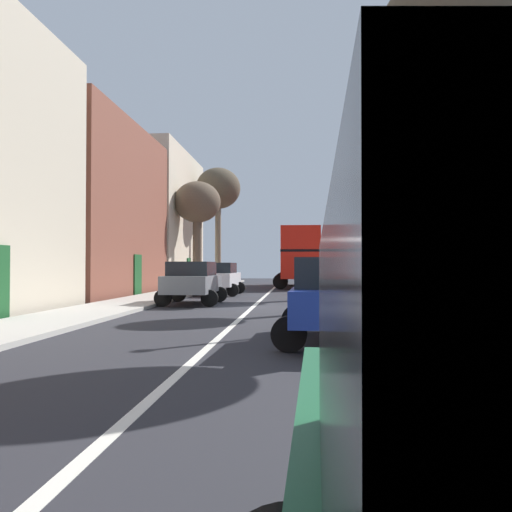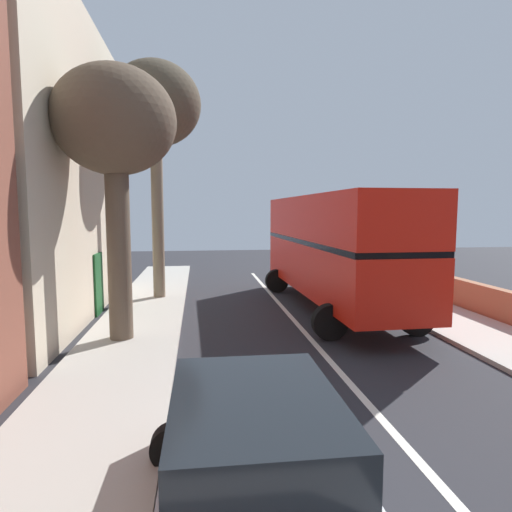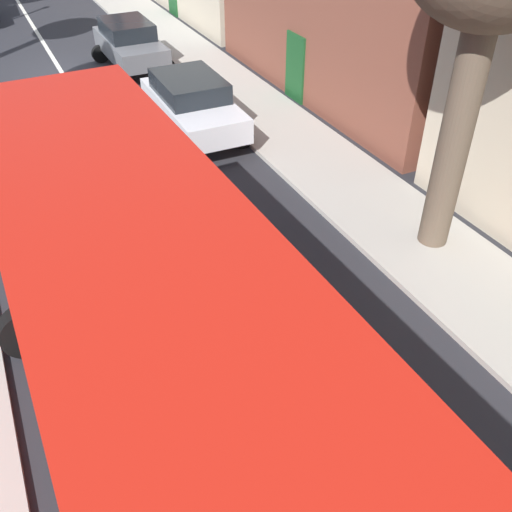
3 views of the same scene
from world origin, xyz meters
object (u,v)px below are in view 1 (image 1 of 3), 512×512
litter_bin_right (397,288)px  street_tree_left_2 (218,190)px  street_tree_right_5 (451,44)px  parked_car_white_left_3 (218,277)px  lamppost_right (397,180)px  street_tree_right_1 (389,114)px  street_tree_right_3 (362,168)px  parked_car_blue_right_2 (340,295)px  double_decker_bus (299,254)px  parked_car_grey_left_1 (193,280)px  street_tree_left_0 (197,205)px

litter_bin_right → street_tree_left_2: bearing=116.1°
street_tree_right_5 → litter_bin_right: (0.46, 8.28, -5.42)m
parked_car_white_left_3 → street_tree_right_5: size_ratio=0.57×
street_tree_right_5 → lamppost_right: size_ratio=1.19×
street_tree_right_1 → street_tree_right_3: bearing=91.9°
street_tree_right_1 → street_tree_right_5: size_ratio=1.11×
street_tree_left_2 → street_tree_right_3: (9.43, -14.27, -1.16)m
parked_car_white_left_3 → street_tree_right_1: (7.51, -7.42, 6.13)m
parked_car_white_left_3 → litter_bin_right: 10.62m
street_tree_right_1 → street_tree_right_5: (-0.18, -8.07, -0.95)m
parked_car_blue_right_2 → street_tree_right_5: street_tree_right_5 is taller
parked_car_white_left_3 → street_tree_right_1: 12.21m
lamppost_right → street_tree_right_3: bearing=87.4°
double_decker_bus → street_tree_right_3: 12.72m
parked_car_grey_left_1 → street_tree_right_3: street_tree_right_3 is taller
double_decker_bus → parked_car_white_left_3: size_ratio=2.46×
parked_car_blue_right_2 → litter_bin_right: 9.26m
parked_car_grey_left_1 → litter_bin_right: bearing=-5.7°
parked_car_blue_right_2 → street_tree_left_0: (-7.63, 23.45, 4.68)m
street_tree_right_1 → litter_bin_right: size_ratio=7.13×
street_tree_right_3 → street_tree_left_2: bearing=123.5°
street_tree_right_1 → street_tree_right_5: bearing=-91.2°
parked_car_blue_right_2 → double_decker_bus: bearing=91.7°
street_tree_left_2 → street_tree_right_1: bearing=-64.8°
litter_bin_right → double_decker_bus: bearing=101.5°
street_tree_right_5 → litter_bin_right: street_tree_right_5 is taller
parked_car_grey_left_1 → street_tree_right_1: street_tree_right_1 is taller
parked_car_white_left_3 → street_tree_right_3: 9.15m
street_tree_right_1 → street_tree_left_2: bearing=115.2°
parked_car_white_left_3 → street_tree_right_1: bearing=-44.6°
double_decker_bus → parked_car_grey_left_1: (-4.20, -16.91, -1.40)m
parked_car_blue_right_2 → lamppost_right: size_ratio=0.66×
street_tree_right_1 → street_tree_left_2: street_tree_left_2 is taller
street_tree_left_2 → parked_car_grey_left_1: bearing=-83.8°
street_tree_left_0 → street_tree_right_5: size_ratio=0.94×
litter_bin_right → street_tree_right_1: bearing=-143.9°
double_decker_bus → street_tree_left_2: street_tree_left_2 is taller
double_decker_bus → parked_car_white_left_3: 11.38m
street_tree_left_2 → street_tree_right_3: size_ratio=1.17×
parked_car_blue_right_2 → litter_bin_right: size_ratio=3.54×
street_tree_right_5 → lamppost_right: bearing=100.2°
street_tree_right_1 → lamppost_right: 6.10m
parked_car_grey_left_1 → parked_car_blue_right_2: 10.82m
parked_car_white_left_3 → lamppost_right: 14.52m
street_tree_right_3 → lamppost_right: bearing=-92.6°
street_tree_right_1 → street_tree_right_5: 8.13m
double_decker_bus → street_tree_right_1: (3.31, -17.90, 4.74)m
litter_bin_right → parked_car_grey_left_1: bearing=174.3°
parked_car_white_left_3 → litter_bin_right: parked_car_white_left_3 is taller
double_decker_bus → lamppost_right: (2.60, -23.00, 1.45)m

